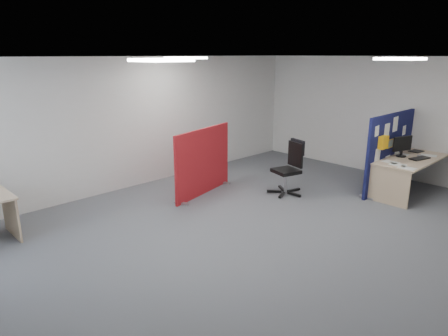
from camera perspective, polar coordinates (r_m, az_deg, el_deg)
floor at (r=6.47m, az=5.76°, el=-9.18°), size 9.00×9.00×0.00m
ceiling at (r=5.86m, az=6.52°, el=15.46°), size 9.00×7.00×0.02m
wall_back at (r=8.64m, az=-12.06°, el=6.36°), size 9.00×0.02×2.70m
wall_right at (r=9.86m, az=23.29°, el=6.57°), size 0.02×7.00×2.70m
ceiling_lights at (r=6.55m, az=3.78°, el=15.31°), size 4.10×4.10×0.04m
navy_divider at (r=8.87m, az=22.54°, el=2.13°), size 1.94×0.30×1.60m
main_desk at (r=8.90m, az=24.74°, el=0.34°), size 1.95×0.87×0.73m
monitor_main at (r=8.86m, az=24.13°, el=2.98°), size 0.46×0.20×0.42m
keyboard at (r=8.84m, az=26.16°, el=1.24°), size 0.48×0.28×0.02m
mouse at (r=9.05m, az=26.20°, el=1.57°), size 0.11×0.09×0.03m
paper_tray at (r=9.50m, az=25.76°, el=2.19°), size 0.31×0.26×0.01m
red_divider at (r=8.00m, az=-2.97°, el=0.85°), size 1.74×0.47×1.34m
office_chair at (r=8.13m, az=9.51°, el=0.58°), size 0.72×0.69×1.08m
desk_papers at (r=8.59m, az=24.47°, el=0.97°), size 1.53×0.83×0.00m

